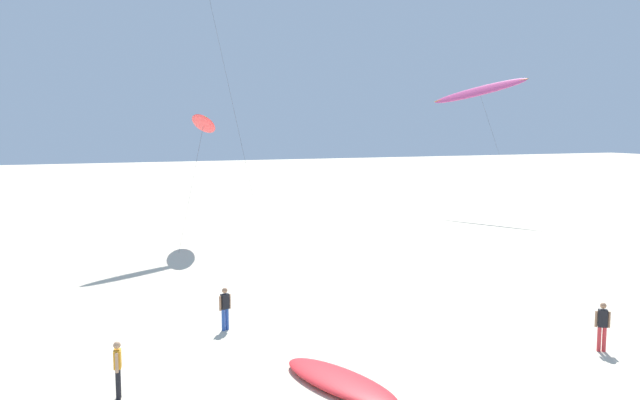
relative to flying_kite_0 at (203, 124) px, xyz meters
name	(u,v)px	position (x,y,z in m)	size (l,w,h in m)	color
flying_kite_0	(203,124)	(0.00, 0.00, 0.00)	(3.66, 6.06, 8.88)	red
flying_kite_4	(479,91)	(25.98, 5.24, 2.97)	(5.03, 8.03, 12.28)	#EA5193
grounded_kite_1	(340,381)	(-1.94, -25.70, -7.76)	(2.77, 4.94, 0.35)	red
person_foreground_walker	(602,325)	(7.69, -26.46, -6.99)	(0.44, 0.34, 1.72)	red
person_near_left	(225,307)	(-3.68, -19.05, -7.03)	(0.49, 0.28, 1.65)	#284CA3
person_mid_field	(118,367)	(-8.10, -23.99, -7.01)	(0.25, 0.50, 1.69)	black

